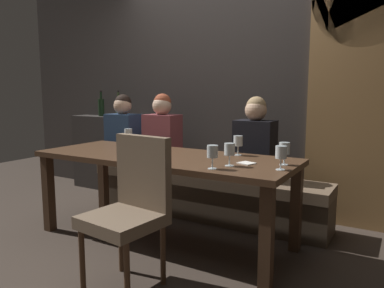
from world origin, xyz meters
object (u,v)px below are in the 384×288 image
(wine_glass_far_left, at_px, (281,153))
(wine_glass_end_right, at_px, (128,134))
(diner_far_end, at_px, (255,141))
(dining_table, at_px, (163,165))
(fork_on_table, at_px, (134,157))
(diner_bearded, at_px, (162,134))
(wine_glass_center_back, at_px, (284,149))
(dessert_plate, at_px, (150,156))
(espresso_cup, at_px, (158,151))
(wine_bottle_dark_red, at_px, (101,107))
(wine_bottle_pale_label, at_px, (119,107))
(wine_glass_far_right, at_px, (230,150))
(chair_near_side, at_px, (132,202))
(wine_glass_center_front, at_px, (212,153))
(banquette_bench, at_px, (203,194))
(diner_redhead, at_px, (123,131))
(wine_glass_end_left, at_px, (238,141))

(wine_glass_far_left, distance_m, wine_glass_end_right, 1.69)
(diner_far_end, distance_m, wine_glass_end_right, 1.23)
(dining_table, xyz_separation_m, fork_on_table, (-0.15, -0.20, 0.09))
(diner_bearded, height_order, wine_glass_center_back, diner_bearded)
(dessert_plate, bearing_deg, wine_glass_center_back, 14.86)
(wine_glass_center_back, relative_size, espresso_cup, 1.37)
(dining_table, xyz_separation_m, wine_bottle_dark_red, (-1.69, 1.04, 0.42))
(wine_bottle_dark_red, distance_m, dessert_plate, 2.10)
(diner_bearded, distance_m, wine_glass_end_right, 0.41)
(wine_bottle_pale_label, relative_size, wine_glass_far_left, 1.99)
(dining_table, xyz_separation_m, wine_glass_center_back, (1.00, 0.09, 0.20))
(wine_glass_end_right, xyz_separation_m, dessert_plate, (0.61, -0.47, -0.10))
(wine_glass_far_right, distance_m, espresso_cup, 0.77)
(chair_near_side, bearing_deg, diner_far_end, 78.75)
(diner_bearded, height_order, wine_bottle_dark_red, wine_bottle_dark_red)
(dessert_plate, bearing_deg, wine_glass_center_front, -11.01)
(wine_bottle_dark_red, distance_m, wine_glass_far_left, 2.96)
(wine_bottle_dark_red, xyz_separation_m, wine_bottle_pale_label, (0.28, 0.01, 0.00))
(banquette_bench, relative_size, wine_glass_center_back, 15.24)
(diner_far_end, distance_m, wine_glass_center_front, 1.02)
(dining_table, bearing_deg, chair_near_side, -70.83)
(banquette_bench, xyz_separation_m, fork_on_table, (-0.15, -0.90, 0.51))
(wine_glass_end_right, bearing_deg, dining_table, -25.17)
(wine_glass_far_right, height_order, wine_glass_center_back, same)
(diner_bearded, height_order, fork_on_table, diner_bearded)
(diner_bearded, height_order, espresso_cup, diner_bearded)
(diner_redhead, xyz_separation_m, fork_on_table, (0.86, -0.88, -0.08))
(wine_glass_far_left, bearing_deg, wine_glass_far_right, -171.31)
(espresso_cup, relative_size, fork_on_table, 0.71)
(diner_far_end, distance_m, wine_glass_end_left, 0.42)
(wine_bottle_dark_red, height_order, espresso_cup, wine_bottle_dark_red)
(wine_glass_end_right, bearing_deg, wine_glass_center_front, -25.54)
(espresso_cup, bearing_deg, diner_far_end, 48.79)
(diner_redhead, bearing_deg, wine_glass_center_front, -30.86)
(wine_bottle_pale_label, height_order, dessert_plate, wine_bottle_pale_label)
(diner_far_end, distance_m, dessert_plate, 1.05)
(chair_near_side, bearing_deg, banquette_bench, 100.01)
(dining_table, xyz_separation_m, diner_bearded, (-0.48, 0.67, 0.17))
(dining_table, xyz_separation_m, wine_glass_far_right, (0.67, -0.15, 0.20))
(dining_table, distance_m, banquette_bench, 0.82)
(wine_glass_far_right, distance_m, fork_on_table, 0.83)
(banquette_bench, xyz_separation_m, chair_near_side, (0.25, -1.42, 0.33))
(diner_redhead, relative_size, dessert_plate, 4.13)
(wine_glass_end_right, height_order, fork_on_table, wine_glass_end_right)
(wine_bottle_dark_red, relative_size, espresso_cup, 2.72)
(banquette_bench, height_order, wine_glass_far_right, wine_glass_far_right)
(dining_table, xyz_separation_m, banquette_bench, (0.00, 0.70, -0.42))
(wine_bottle_pale_label, distance_m, wine_glass_end_left, 2.11)
(wine_bottle_pale_label, bearing_deg, wine_glass_end_right, -43.88)
(wine_bottle_dark_red, distance_m, wine_glass_far_right, 2.66)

